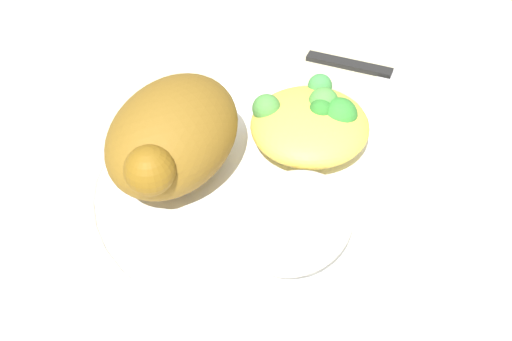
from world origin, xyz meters
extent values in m
plane|color=#BEB791|center=(0.00, 0.00, 0.00)|extent=(2.00, 2.00, 0.00)
cylinder|color=white|center=(0.00, 0.00, 0.01)|extent=(0.24, 0.24, 0.01)
torus|color=white|center=(0.00, 0.00, 0.01)|extent=(0.25, 0.25, 0.01)
ellipsoid|color=brown|center=(0.01, -0.06, 0.05)|extent=(0.12, 0.08, 0.07)
sphere|color=brown|center=(0.06, -0.04, 0.06)|extent=(0.03, 0.03, 0.03)
ellipsoid|color=white|center=(0.04, 0.04, 0.03)|extent=(0.09, 0.07, 0.03)
ellipsoid|color=gold|center=(-0.06, 0.02, 0.03)|extent=(0.09, 0.09, 0.03)
sphere|color=#338531|center=(-0.07, 0.04, 0.04)|extent=(0.03, 0.03, 0.03)
sphere|color=#47893D|center=(-0.05, -0.01, 0.04)|extent=(0.02, 0.02, 0.02)
sphere|color=#3E8C44|center=(-0.09, 0.01, 0.04)|extent=(0.02, 0.02, 0.02)
sphere|color=#4A953F|center=(-0.07, 0.02, 0.05)|extent=(0.02, 0.02, 0.02)
sphere|color=#2E792B|center=(-0.06, 0.03, 0.05)|extent=(0.02, 0.02, 0.02)
cube|color=#B2B2B7|center=(-0.17, -0.01, 0.00)|extent=(0.01, 0.11, 0.01)
cube|color=#B2B2B7|center=(-0.17, 0.06, 0.00)|extent=(0.02, 0.04, 0.00)
cube|color=black|center=(-0.19, 0.01, 0.00)|extent=(0.02, 0.08, 0.01)
cube|color=silver|center=(-0.19, 0.10, 0.00)|extent=(0.02, 0.11, 0.00)
camera|label=1|loc=(0.30, 0.14, 0.35)|focal=45.69mm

